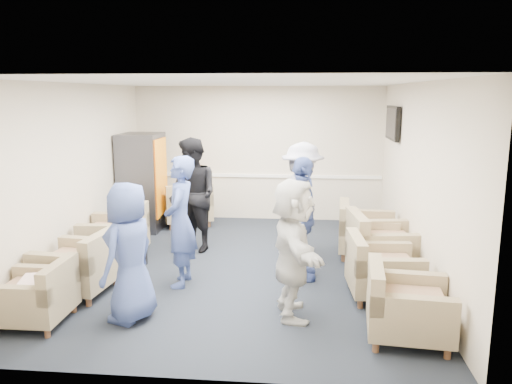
# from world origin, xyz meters

# --- Properties ---
(floor) EXTENTS (6.00, 6.00, 0.00)m
(floor) POSITION_xyz_m (0.00, 0.00, 0.00)
(floor) COLOR black
(floor) RESTS_ON ground
(ceiling) EXTENTS (6.00, 6.00, 0.00)m
(ceiling) POSITION_xyz_m (0.00, 0.00, 2.70)
(ceiling) COLOR silver
(ceiling) RESTS_ON back_wall
(back_wall) EXTENTS (5.00, 0.02, 2.70)m
(back_wall) POSITION_xyz_m (0.00, 3.00, 1.35)
(back_wall) COLOR beige
(back_wall) RESTS_ON floor
(front_wall) EXTENTS (5.00, 0.02, 2.70)m
(front_wall) POSITION_xyz_m (0.00, -3.00, 1.35)
(front_wall) COLOR beige
(front_wall) RESTS_ON floor
(left_wall) EXTENTS (0.02, 6.00, 2.70)m
(left_wall) POSITION_xyz_m (-2.50, 0.00, 1.35)
(left_wall) COLOR beige
(left_wall) RESTS_ON floor
(right_wall) EXTENTS (0.02, 6.00, 2.70)m
(right_wall) POSITION_xyz_m (2.50, 0.00, 1.35)
(right_wall) COLOR beige
(right_wall) RESTS_ON floor
(chair_rail) EXTENTS (4.98, 0.04, 0.06)m
(chair_rail) POSITION_xyz_m (0.00, 2.98, 0.90)
(chair_rail) COLOR white
(chair_rail) RESTS_ON back_wall
(tv) EXTENTS (0.10, 1.00, 0.58)m
(tv) POSITION_xyz_m (2.44, 1.80, 2.05)
(tv) COLOR black
(tv) RESTS_ON right_wall
(armchair_left_near) EXTENTS (0.77, 0.77, 0.61)m
(armchair_left_near) POSITION_xyz_m (-2.02, -2.05, 0.31)
(armchair_left_near) COLOR #8B7A5A
(armchair_left_near) RESTS_ON floor
(armchair_left_mid) EXTENTS (0.96, 0.96, 0.70)m
(armchair_left_mid) POSITION_xyz_m (-1.92, -1.17, 0.35)
(armchair_left_mid) COLOR #8B7A5A
(armchair_left_mid) RESTS_ON floor
(armchair_left_far) EXTENTS (0.96, 0.96, 0.72)m
(armchair_left_far) POSITION_xyz_m (-1.92, 0.18, 0.36)
(armchair_left_far) COLOR #8B7A5A
(armchair_left_far) RESTS_ON floor
(armchair_right_near) EXTENTS (0.92, 0.92, 0.67)m
(armchair_right_near) POSITION_xyz_m (1.98, -2.03, 0.34)
(armchair_right_near) COLOR #8B7A5A
(armchair_right_near) RESTS_ON floor
(armchair_right_midnear) EXTENTS (0.90, 0.90, 0.68)m
(armchair_right_midnear) POSITION_xyz_m (1.89, -0.94, 0.34)
(armchair_right_midnear) COLOR #8B7A5A
(armchair_right_midnear) RESTS_ON floor
(armchair_right_midfar) EXTENTS (1.04, 1.04, 0.75)m
(armchair_right_midfar) POSITION_xyz_m (2.01, -0.04, 0.37)
(armchair_right_midfar) COLOR #8B7A5A
(armchair_right_midfar) RESTS_ON floor
(armchair_right_far) EXTENTS (0.96, 0.96, 0.72)m
(armchair_right_far) POSITION_xyz_m (1.89, 0.76, 0.36)
(armchair_right_far) COLOR #8B7A5A
(armchair_right_far) RESTS_ON floor
(armchair_corner) EXTENTS (1.18, 1.18, 0.72)m
(armchair_corner) POSITION_xyz_m (-1.35, 2.36, 0.36)
(armchair_corner) COLOR #8B7A5A
(armchair_corner) RESTS_ON floor
(vending_machine) EXTENTS (0.74, 0.86, 1.82)m
(vending_machine) POSITION_xyz_m (-2.09, 1.97, 0.91)
(vending_machine) COLOR #44454B
(vending_machine) RESTS_ON floor
(backpack) EXTENTS (0.31, 0.24, 0.48)m
(backpack) POSITION_xyz_m (-1.57, -0.06, 0.25)
(backpack) COLOR black
(backpack) RESTS_ON floor
(pillow) EXTENTS (0.41, 0.49, 0.12)m
(pillow) POSITION_xyz_m (-2.03, -2.05, 0.47)
(pillow) COLOR white
(pillow) RESTS_ON armchair_left_near
(person_front_left) EXTENTS (0.72, 0.90, 1.59)m
(person_front_left) POSITION_xyz_m (-1.01, -1.85, 0.80)
(person_front_left) COLOR #3D5194
(person_front_left) RESTS_ON floor
(person_mid_left) EXTENTS (0.44, 0.65, 1.75)m
(person_mid_left) POSITION_xyz_m (-0.70, -0.74, 0.88)
(person_mid_left) COLOR #3D5194
(person_mid_left) RESTS_ON floor
(person_back_left) EXTENTS (1.14, 1.13, 1.86)m
(person_back_left) POSITION_xyz_m (-0.86, 0.77, 0.93)
(person_back_left) COLOR black
(person_back_left) RESTS_ON floor
(person_back_right) EXTENTS (0.94, 1.30, 1.81)m
(person_back_right) POSITION_xyz_m (0.91, 0.65, 0.91)
(person_back_right) COLOR beige
(person_back_right) RESTS_ON floor
(person_mid_right) EXTENTS (0.43, 1.01, 1.72)m
(person_mid_right) POSITION_xyz_m (0.91, -0.37, 0.86)
(person_mid_right) COLOR #3D5194
(person_mid_right) RESTS_ON floor
(person_front_right) EXTENTS (0.68, 1.56, 1.62)m
(person_front_right) POSITION_xyz_m (0.81, -1.59, 0.81)
(person_front_right) COLOR silver
(person_front_right) RESTS_ON floor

